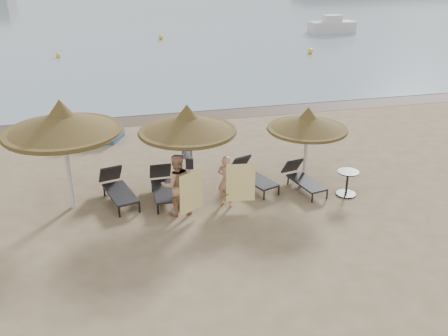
% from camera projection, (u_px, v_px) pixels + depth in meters
% --- Properties ---
extents(ground, '(160.00, 160.00, 0.00)m').
position_uv_depth(ground, '(198.00, 223.00, 13.65)').
color(ground, '#8F7A5B').
rests_on(ground, ground).
extents(wet_sand_strip, '(200.00, 1.60, 0.01)m').
position_uv_depth(wet_sand_strip, '(157.00, 119.00, 22.00)').
color(wet_sand_strip, '#4F3C2E').
rests_on(wet_sand_strip, ground).
extents(palapa_left, '(3.25, 3.25, 3.22)m').
position_uv_depth(palapa_left, '(62.00, 123.00, 13.47)').
color(palapa_left, silver).
rests_on(palapa_left, ground).
extents(palapa_center, '(2.87, 2.87, 2.85)m').
position_uv_depth(palapa_center, '(187.00, 124.00, 14.32)').
color(palapa_center, silver).
rests_on(palapa_center, ground).
extents(palapa_right, '(2.51, 2.51, 2.49)m').
position_uv_depth(palapa_right, '(308.00, 123.00, 15.30)').
color(palapa_right, silver).
rests_on(palapa_right, ground).
extents(lounger_far_left, '(1.12, 2.07, 0.88)m').
position_uv_depth(lounger_far_left, '(117.00, 188.00, 14.77)').
color(lounger_far_left, black).
rests_on(lounger_far_left, ground).
extents(lounger_near_left, '(0.66, 1.95, 0.87)m').
position_uv_depth(lounger_near_left, '(163.00, 185.00, 14.94)').
color(lounger_near_left, black).
rests_on(lounger_near_left, ground).
extents(lounger_near_right, '(1.22, 1.98, 0.84)m').
position_uv_depth(lounger_near_right, '(251.00, 175.00, 15.66)').
color(lounger_near_right, black).
rests_on(lounger_near_right, ground).
extents(lounger_far_right, '(0.92, 1.85, 0.79)m').
position_uv_depth(lounger_far_right, '(302.00, 178.00, 15.50)').
color(lounger_far_right, black).
rests_on(lounger_far_right, ground).
extents(side_table, '(0.64, 0.64, 0.77)m').
position_uv_depth(side_table, '(347.00, 184.00, 15.08)').
color(side_table, black).
rests_on(side_table, ground).
extents(person_left, '(0.99, 0.68, 2.09)m').
position_uv_depth(person_left, '(176.00, 180.00, 13.72)').
color(person_left, tan).
rests_on(person_left, ground).
extents(person_right, '(0.98, 0.97, 1.82)m').
position_uv_depth(person_right, '(227.00, 177.00, 14.23)').
color(person_right, tan).
rests_on(person_right, ground).
extents(towel_left, '(0.72, 0.46, 1.18)m').
position_uv_depth(towel_left, '(191.00, 192.00, 13.58)').
color(towel_left, yellow).
rests_on(towel_left, ground).
extents(towel_right, '(0.82, 0.14, 1.16)m').
position_uv_depth(towel_right, '(241.00, 183.00, 14.13)').
color(towel_right, yellow).
rests_on(towel_right, ground).
extents(bag_patterned, '(0.33, 0.19, 0.40)m').
position_uv_depth(bag_patterned, '(187.00, 153.00, 14.87)').
color(bag_patterned, silver).
rests_on(bag_patterned, ground).
extents(bag_dark, '(0.24, 0.14, 0.32)m').
position_uv_depth(bag_dark, '(190.00, 164.00, 14.66)').
color(bag_dark, black).
rests_on(bag_dark, ground).
extents(pedal_boat, '(2.20, 1.82, 0.89)m').
position_uv_depth(pedal_boat, '(95.00, 131.00, 19.57)').
color(pedal_boat, '#1A58A1').
rests_on(pedal_boat, ground).
extents(buoy_left, '(0.34, 0.34, 0.34)m').
position_uv_depth(buoy_left, '(58.00, 55.00, 34.17)').
color(buoy_left, yellow).
rests_on(buoy_left, ground).
extents(buoy_mid, '(0.41, 0.41, 0.41)m').
position_uv_depth(buoy_mid, '(161.00, 37.00, 40.93)').
color(buoy_mid, yellow).
rests_on(buoy_mid, ground).
extents(buoy_right, '(0.39, 0.39, 0.39)m').
position_uv_depth(buoy_right, '(310.00, 51.00, 35.48)').
color(buoy_right, yellow).
rests_on(buoy_right, ground).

